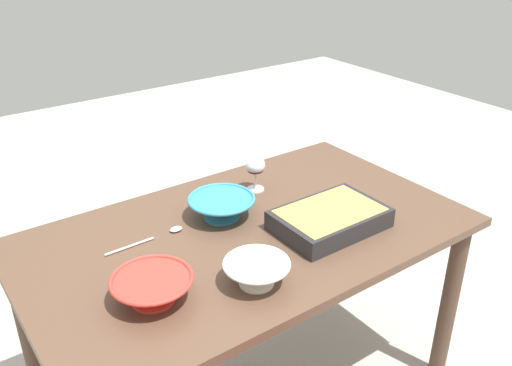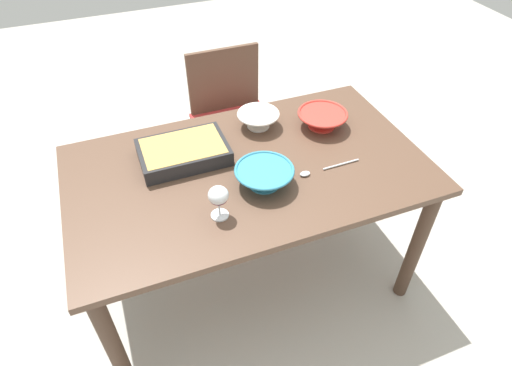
# 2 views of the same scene
# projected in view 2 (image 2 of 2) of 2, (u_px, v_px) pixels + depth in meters

# --- Properties ---
(ground_plane) EXTENTS (8.00, 8.00, 0.00)m
(ground_plane) POSITION_uv_depth(u_px,v_px,m) (250.00, 274.00, 2.33)
(ground_plane) COLOR #B2ADA3
(dining_table) EXTENTS (1.50, 0.88, 0.75)m
(dining_table) POSITION_uv_depth(u_px,v_px,m) (249.00, 185.00, 1.89)
(dining_table) COLOR brown
(dining_table) RESTS_ON ground_plane
(chair) EXTENTS (0.46, 0.43, 0.85)m
(chair) POSITION_uv_depth(u_px,v_px,m) (231.00, 115.00, 2.61)
(chair) COLOR #B22D2D
(chair) RESTS_ON ground_plane
(wine_glass) EXTENTS (0.08, 0.08, 0.14)m
(wine_glass) POSITION_uv_depth(u_px,v_px,m) (218.00, 197.00, 1.55)
(wine_glass) COLOR white
(wine_glass) RESTS_ON dining_table
(casserole_dish) EXTENTS (0.37, 0.25, 0.07)m
(casserole_dish) POSITION_uv_depth(u_px,v_px,m) (183.00, 151.00, 1.84)
(casserole_dish) COLOR #262628
(casserole_dish) RESTS_ON dining_table
(mixing_bowl) EXTENTS (0.20, 0.20, 0.08)m
(mixing_bowl) POSITION_uv_depth(u_px,v_px,m) (258.00, 119.00, 2.02)
(mixing_bowl) COLOR white
(mixing_bowl) RESTS_ON dining_table
(small_bowl) EXTENTS (0.23, 0.23, 0.08)m
(small_bowl) POSITION_uv_depth(u_px,v_px,m) (322.00, 119.00, 2.02)
(small_bowl) COLOR red
(small_bowl) RESTS_ON dining_table
(serving_bowl) EXTENTS (0.24, 0.24, 0.08)m
(serving_bowl) POSITION_uv_depth(u_px,v_px,m) (264.00, 175.00, 1.72)
(serving_bowl) COLOR teal
(serving_bowl) RESTS_ON dining_table
(serving_spoon) EXTENTS (0.28, 0.03, 0.01)m
(serving_spoon) POSITION_uv_depth(u_px,v_px,m) (319.00, 170.00, 1.80)
(serving_spoon) COLOR silver
(serving_spoon) RESTS_ON dining_table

